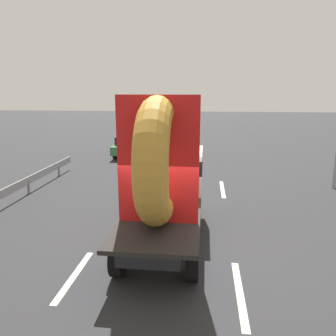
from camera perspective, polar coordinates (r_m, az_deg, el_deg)
The scene contains 8 objects.
ground_plane at distance 9.05m, azimuth 0.40°, elevation -14.46°, with size 120.00×120.00×0.00m, color #28282B.
flatbed_truck at distance 9.08m, azimuth -0.55°, elevation -1.40°, with size 2.02×5.41×4.11m.
distant_sedan at distance 22.08m, azimuth -6.34°, elevation 4.01°, with size 1.73×4.03×1.32m.
guardrail at distance 13.72m, azimuth -25.81°, elevation -3.70°, with size 0.10×11.77×0.71m.
lane_dash_left_near at distance 8.41m, azimuth -15.74°, elevation -17.29°, with size 2.24×0.16×0.01m, color beige.
lane_dash_left_far at distance 15.04m, azimuth -5.17°, elevation -3.06°, with size 2.87×0.16×0.01m, color beige.
lane_dash_right_near at distance 7.71m, azimuth 12.15°, elevation -20.10°, with size 2.49×0.16×0.01m, color beige.
lane_dash_right_far at distance 14.69m, azimuth 9.29°, elevation -3.58°, with size 2.49×0.16×0.01m, color beige.
Camera 1 is at (0.83, -7.98, 4.20)m, focal length 35.62 mm.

